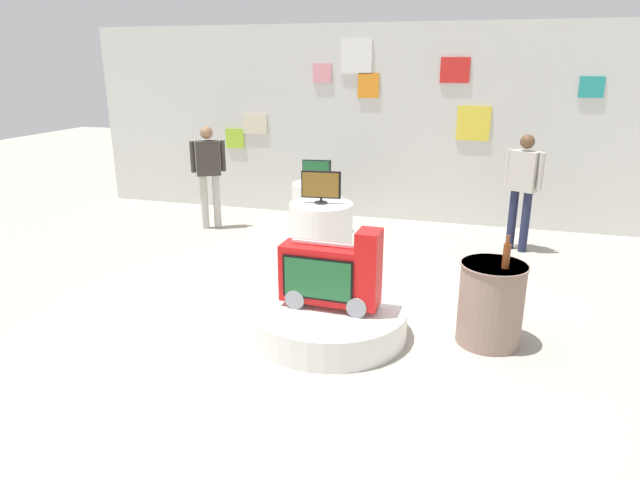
{
  "coord_description": "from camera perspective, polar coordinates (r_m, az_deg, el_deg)",
  "views": [
    {
      "loc": [
        1.38,
        -5.29,
        2.65
      ],
      "look_at": [
        -0.13,
        -0.04,
        0.9
      ],
      "focal_mm": 31.34,
      "sensor_mm": 36.0,
      "label": 1
    }
  ],
  "objects": [
    {
      "name": "tv_on_center_rear",
      "position": [
        8.9,
        -0.35,
        7.04
      ],
      "size": [
        0.46,
        0.24,
        0.38
      ],
      "color": "black",
      "rests_on": "display_pedestal_center_rear"
    },
    {
      "name": "main_display_pedestal",
      "position": [
        5.7,
        1.01,
        -8.2
      ],
      "size": [
        1.55,
        1.55,
        0.3
      ],
      "primitive_type": "cylinder",
      "color": "silver",
      "rests_on": "ground"
    },
    {
      "name": "display_pedestal_left_rear",
      "position": [
        7.77,
        0.11,
        0.92
      ],
      "size": [
        0.88,
        0.88,
        0.8
      ],
      "primitive_type": "cylinder",
      "color": "silver",
      "rests_on": "ground"
    },
    {
      "name": "novelty_firetruck_tv",
      "position": [
        5.5,
        1.21,
        -3.66
      ],
      "size": [
        1.0,
        0.38,
        0.83
      ],
      "color": "gray",
      "rests_on": "main_display_pedestal"
    },
    {
      "name": "shopper_browsing_rear",
      "position": [
        9.28,
        -11.3,
        7.08
      ],
      "size": [
        0.49,
        0.36,
        1.67
      ],
      "color": "#B2ADA3",
      "rests_on": "ground"
    },
    {
      "name": "shopper_browsing_near_truck",
      "position": [
        8.48,
        20.0,
        5.42
      ],
      "size": [
        0.5,
        0.36,
        1.69
      ],
      "color": "#1E233F",
      "rests_on": "ground"
    },
    {
      "name": "ground_plane",
      "position": [
        6.07,
        1.33,
        -8.11
      ],
      "size": [
        30.0,
        30.0,
        0.0
      ],
      "primitive_type": "plane",
      "color": "#A8A091"
    },
    {
      "name": "bottle_on_side_table",
      "position": [
        5.42,
        18.51,
        -1.46
      ],
      "size": [
        0.07,
        0.07,
        0.32
      ],
      "color": "brown",
      "rests_on": "side_table_round"
    },
    {
      "name": "display_pedestal_center_rear",
      "position": [
        9.03,
        -0.33,
        3.34
      ],
      "size": [
        0.79,
        0.79,
        0.8
      ],
      "primitive_type": "cylinder",
      "color": "silver",
      "rests_on": "ground"
    },
    {
      "name": "side_table_round",
      "position": [
        5.69,
        17.05,
        -6.17
      ],
      "size": [
        0.64,
        0.64,
        0.82
      ],
      "color": "gray",
      "rests_on": "ground"
    },
    {
      "name": "back_wall_display",
      "position": [
        9.68,
        8.0,
        11.57
      ],
      "size": [
        11.25,
        0.13,
        3.25
      ],
      "color": "silver",
      "rests_on": "ground"
    },
    {
      "name": "tv_on_left_rear",
      "position": [
        7.6,
        0.1,
        5.55
      ],
      "size": [
        0.54,
        0.18,
        0.45
      ],
      "color": "black",
      "rests_on": "display_pedestal_left_rear"
    }
  ]
}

